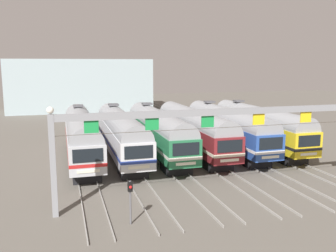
{
  "coord_description": "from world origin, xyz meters",
  "views": [
    {
      "loc": [
        -11.44,
        -36.68,
        9.49
      ],
      "look_at": [
        0.15,
        3.54,
        2.47
      ],
      "focal_mm": 39.55,
      "sensor_mm": 36.0,
      "label": 1
    }
  ],
  "objects_px": {
    "commuter_train_stainless": "(81,134)",
    "commuter_train_yellow": "(258,125)",
    "commuter_train_green": "(158,130)",
    "catenary_gantry": "(234,125)",
    "yard_signal_mast": "(130,194)",
    "commuter_train_silver": "(121,132)",
    "commuter_train_blue": "(227,127)",
    "commuter_train_maroon": "(193,128)"
  },
  "relations": [
    {
      "from": "commuter_train_silver",
      "to": "commuter_train_blue",
      "type": "height_order",
      "value": "same"
    },
    {
      "from": "commuter_train_yellow",
      "to": "yard_signal_mast",
      "type": "distance_m",
      "value": 23.72
    },
    {
      "from": "commuter_train_maroon",
      "to": "yard_signal_mast",
      "type": "distance_m",
      "value": 18.7
    },
    {
      "from": "catenary_gantry",
      "to": "yard_signal_mast",
      "type": "distance_m",
      "value": 8.86
    },
    {
      "from": "catenary_gantry",
      "to": "commuter_train_yellow",
      "type": "bearing_deg",
      "value": 54.17
    },
    {
      "from": "commuter_train_blue",
      "to": "commuter_train_stainless",
      "type": "bearing_deg",
      "value": 180.0
    },
    {
      "from": "yard_signal_mast",
      "to": "commuter_train_maroon",
      "type": "bearing_deg",
      "value": 58.57
    },
    {
      "from": "commuter_train_blue",
      "to": "yard_signal_mast",
      "type": "distance_m",
      "value": 21.0
    },
    {
      "from": "commuter_train_stainless",
      "to": "commuter_train_blue",
      "type": "relative_size",
      "value": 1.0
    },
    {
      "from": "commuter_train_blue",
      "to": "commuter_train_yellow",
      "type": "height_order",
      "value": "same"
    },
    {
      "from": "commuter_train_stainless",
      "to": "commuter_train_maroon",
      "type": "bearing_deg",
      "value": -0.02
    },
    {
      "from": "commuter_train_yellow",
      "to": "catenary_gantry",
      "type": "distance_m",
      "value": 16.86
    },
    {
      "from": "commuter_train_green",
      "to": "commuter_train_yellow",
      "type": "height_order",
      "value": "same"
    },
    {
      "from": "commuter_train_blue",
      "to": "catenary_gantry",
      "type": "height_order",
      "value": "catenary_gantry"
    },
    {
      "from": "yard_signal_mast",
      "to": "catenary_gantry",
      "type": "bearing_deg",
      "value": 17.45
    },
    {
      "from": "commuter_train_blue",
      "to": "commuter_train_yellow",
      "type": "relative_size",
      "value": 1.0
    },
    {
      "from": "commuter_train_maroon",
      "to": "commuter_train_yellow",
      "type": "distance_m",
      "value": 7.8
    },
    {
      "from": "commuter_train_stainless",
      "to": "yard_signal_mast",
      "type": "distance_m",
      "value": 16.09
    },
    {
      "from": "commuter_train_silver",
      "to": "commuter_train_stainless",
      "type": "bearing_deg",
      "value": 180.0
    },
    {
      "from": "commuter_train_yellow",
      "to": "catenary_gantry",
      "type": "bearing_deg",
      "value": -125.83
    },
    {
      "from": "commuter_train_maroon",
      "to": "catenary_gantry",
      "type": "bearing_deg",
      "value": -98.22
    },
    {
      "from": "commuter_train_blue",
      "to": "commuter_train_silver",
      "type": "bearing_deg",
      "value": 180.0
    },
    {
      "from": "commuter_train_green",
      "to": "commuter_train_blue",
      "type": "relative_size",
      "value": 1.0
    },
    {
      "from": "commuter_train_green",
      "to": "commuter_train_stainless",
      "type": "bearing_deg",
      "value": 180.0
    },
    {
      "from": "commuter_train_silver",
      "to": "commuter_train_green",
      "type": "xyz_separation_m",
      "value": [
        3.9,
        0.0,
        0.0
      ]
    },
    {
      "from": "commuter_train_silver",
      "to": "commuter_train_blue",
      "type": "relative_size",
      "value": 1.0
    },
    {
      "from": "commuter_train_stainless",
      "to": "commuter_train_maroon",
      "type": "distance_m",
      "value": 11.7
    },
    {
      "from": "commuter_train_maroon",
      "to": "commuter_train_green",
      "type": "bearing_deg",
      "value": 179.94
    },
    {
      "from": "commuter_train_blue",
      "to": "catenary_gantry",
      "type": "distance_m",
      "value": 14.95
    },
    {
      "from": "commuter_train_green",
      "to": "yard_signal_mast",
      "type": "xyz_separation_m",
      "value": [
        -5.85,
        -15.95,
        -0.79
      ]
    },
    {
      "from": "commuter_train_stainless",
      "to": "commuter_train_yellow",
      "type": "xyz_separation_m",
      "value": [
        19.49,
        0.0,
        0.0
      ]
    },
    {
      "from": "commuter_train_silver",
      "to": "commuter_train_maroon",
      "type": "bearing_deg",
      "value": -0.03
    },
    {
      "from": "commuter_train_green",
      "to": "commuter_train_yellow",
      "type": "relative_size",
      "value": 1.0
    },
    {
      "from": "commuter_train_green",
      "to": "catenary_gantry",
      "type": "height_order",
      "value": "catenary_gantry"
    },
    {
      "from": "commuter_train_green",
      "to": "commuter_train_blue",
      "type": "height_order",
      "value": "same"
    },
    {
      "from": "yard_signal_mast",
      "to": "commuter_train_green",
      "type": "bearing_deg",
      "value": 69.87
    },
    {
      "from": "commuter_train_stainless",
      "to": "commuter_train_maroon",
      "type": "relative_size",
      "value": 1.0
    },
    {
      "from": "commuter_train_green",
      "to": "catenary_gantry",
      "type": "bearing_deg",
      "value": -81.78
    },
    {
      "from": "commuter_train_stainless",
      "to": "yard_signal_mast",
      "type": "relative_size",
      "value": 6.68
    },
    {
      "from": "commuter_train_green",
      "to": "commuter_train_maroon",
      "type": "distance_m",
      "value": 3.9
    },
    {
      "from": "commuter_train_silver",
      "to": "commuter_train_blue",
      "type": "distance_m",
      "value": 11.7
    },
    {
      "from": "commuter_train_stainless",
      "to": "commuter_train_green",
      "type": "height_order",
      "value": "same"
    }
  ]
}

